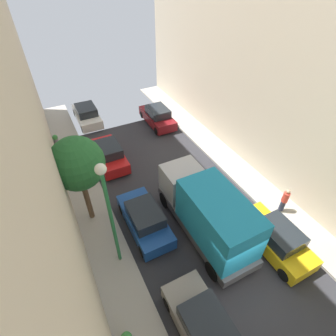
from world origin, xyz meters
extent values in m
plane|color=#2D2D33|center=(0.00, 0.00, 0.00)|extent=(32.00, 32.00, 0.00)
cube|color=#A8A399|center=(5.00, 0.00, 0.07)|extent=(2.00, 44.00, 0.15)
cube|color=gray|center=(-2.70, -0.94, 0.55)|extent=(1.76, 4.20, 0.76)
cube|color=#1E2328|center=(-2.70, -1.09, 1.25)|extent=(1.56, 2.10, 0.64)
cylinder|color=black|center=(-3.48, 0.61, 0.32)|extent=(0.22, 0.64, 0.64)
cylinder|color=black|center=(-1.92, 0.61, 0.32)|extent=(0.22, 0.64, 0.64)
cube|color=#194799|center=(-2.70, 5.00, 0.55)|extent=(1.76, 4.20, 0.76)
cube|color=#1E2328|center=(-2.70, 4.85, 1.25)|extent=(1.56, 2.10, 0.64)
cylinder|color=black|center=(-3.48, 6.55, 0.32)|extent=(0.22, 0.64, 0.64)
cylinder|color=black|center=(-1.92, 6.55, 0.32)|extent=(0.22, 0.64, 0.64)
cylinder|color=black|center=(-3.48, 3.45, 0.32)|extent=(0.22, 0.64, 0.64)
cylinder|color=black|center=(-1.92, 3.45, 0.32)|extent=(0.22, 0.64, 0.64)
cube|color=red|center=(-2.70, 11.50, 0.55)|extent=(1.76, 4.20, 0.76)
cube|color=#1E2328|center=(-2.70, 11.35, 1.25)|extent=(1.56, 2.10, 0.64)
cylinder|color=black|center=(-3.48, 13.05, 0.32)|extent=(0.22, 0.64, 0.64)
cylinder|color=black|center=(-1.92, 13.05, 0.32)|extent=(0.22, 0.64, 0.64)
cylinder|color=black|center=(-3.48, 9.95, 0.32)|extent=(0.22, 0.64, 0.64)
cylinder|color=black|center=(-1.92, 9.95, 0.32)|extent=(0.22, 0.64, 0.64)
cube|color=white|center=(-2.70, 17.92, 0.55)|extent=(1.76, 4.20, 0.76)
cube|color=#1E2328|center=(-2.70, 17.77, 1.25)|extent=(1.56, 2.10, 0.64)
cylinder|color=black|center=(-3.48, 19.47, 0.32)|extent=(0.22, 0.64, 0.64)
cylinder|color=black|center=(-1.92, 19.47, 0.32)|extent=(0.22, 0.64, 0.64)
cylinder|color=black|center=(-3.48, 16.37, 0.32)|extent=(0.22, 0.64, 0.64)
cylinder|color=black|center=(-1.92, 16.37, 0.32)|extent=(0.22, 0.64, 0.64)
cube|color=gold|center=(2.70, 0.88, 0.55)|extent=(1.76, 4.20, 0.76)
cube|color=#1E2328|center=(2.70, 0.73, 1.25)|extent=(1.56, 2.10, 0.64)
cylinder|color=black|center=(1.92, 2.43, 0.32)|extent=(0.22, 0.64, 0.64)
cylinder|color=black|center=(3.48, 2.43, 0.32)|extent=(0.22, 0.64, 0.64)
cylinder|color=black|center=(1.92, -0.67, 0.32)|extent=(0.22, 0.64, 0.64)
cylinder|color=black|center=(3.48, -0.67, 0.32)|extent=(0.22, 0.64, 0.64)
cube|color=maroon|center=(2.70, 14.84, 0.55)|extent=(1.76, 4.20, 0.76)
cube|color=#1E2328|center=(2.70, 14.69, 1.25)|extent=(1.56, 2.10, 0.64)
cylinder|color=black|center=(1.92, 16.39, 0.32)|extent=(0.22, 0.64, 0.64)
cylinder|color=black|center=(3.48, 16.39, 0.32)|extent=(0.22, 0.64, 0.64)
cylinder|color=black|center=(1.92, 13.29, 0.32)|extent=(0.22, 0.64, 0.64)
cylinder|color=black|center=(3.48, 13.29, 0.32)|extent=(0.22, 0.64, 0.64)
cube|color=#4C4C51|center=(0.00, 3.33, 0.73)|extent=(2.20, 6.60, 0.50)
cube|color=#B7B7BC|center=(0.00, 5.73, 1.83)|extent=(2.10, 1.80, 1.70)
cube|color=#1E8CB7|center=(0.00, 2.33, 2.18)|extent=(2.24, 4.20, 2.40)
cylinder|color=black|center=(-0.98, 5.93, 0.48)|extent=(0.30, 0.96, 0.96)
cylinder|color=black|center=(0.98, 5.93, 0.48)|extent=(0.30, 0.96, 0.96)
cylinder|color=black|center=(-0.98, 0.93, 0.48)|extent=(0.30, 0.96, 0.96)
cylinder|color=black|center=(0.98, 0.93, 0.48)|extent=(0.30, 0.96, 0.96)
cylinder|color=#2D334C|center=(4.66, 2.37, 0.56)|extent=(0.18, 0.18, 0.82)
cylinder|color=#2D334C|center=(4.88, 2.37, 0.56)|extent=(0.18, 0.18, 0.82)
cylinder|color=#D83F33|center=(4.77, 2.37, 1.29)|extent=(0.36, 0.36, 0.64)
sphere|color=tan|center=(4.77, 2.37, 1.75)|extent=(0.24, 0.24, 0.24)
cylinder|color=brown|center=(-5.15, 6.97, 1.60)|extent=(0.29, 0.29, 2.89)
sphere|color=#23602D|center=(-5.15, 6.97, 4.05)|extent=(2.69, 2.69, 2.69)
cylinder|color=slate|center=(-5.77, 15.61, 0.31)|extent=(0.35, 0.35, 0.31)
sphere|color=#38843D|center=(-5.77, 15.61, 0.63)|extent=(0.41, 0.41, 0.41)
cylinder|color=brown|center=(-5.61, 11.18, 0.37)|extent=(0.36, 0.36, 0.45)
sphere|color=#2D7233|center=(-5.61, 11.18, 0.82)|extent=(0.55, 0.55, 0.55)
cylinder|color=#26723F|center=(-4.60, 3.70, 2.95)|extent=(0.16, 0.16, 5.60)
sphere|color=white|center=(-4.60, 3.70, 5.97)|extent=(0.44, 0.44, 0.44)
camera|label=1|loc=(-5.64, -3.57, 11.90)|focal=27.82mm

